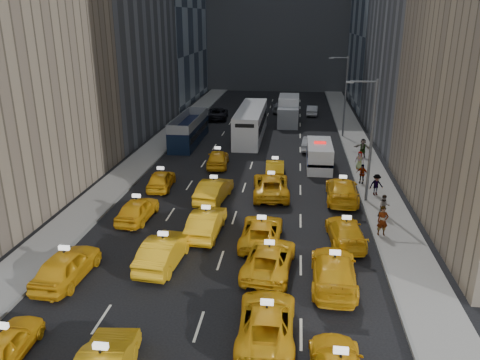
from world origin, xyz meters
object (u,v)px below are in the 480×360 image
at_px(double_decker, 189,129).
at_px(box_truck, 289,111).
at_px(taxi_2, 267,321).
at_px(city_bus, 251,123).
at_px(pedestrian_0, 383,221).
at_px(taxi_0, 5,345).
at_px(nypd_van, 319,156).

distance_m(double_decker, box_truck, 15.19).
xyz_separation_m(taxi_2, city_bus, (-4.11, 34.90, 0.96)).
relative_size(taxi_2, box_truck, 0.68).
relative_size(taxi_2, pedestrian_0, 2.76).
bearing_deg(taxi_0, double_decker, -91.67).
bearing_deg(box_truck, pedestrian_0, -73.90).
height_order(taxi_0, city_bus, city_bus).
distance_m(city_bus, box_truck, 8.82).
xyz_separation_m(taxi_2, pedestrian_0, (6.46, 10.39, 0.37)).
bearing_deg(double_decker, pedestrian_0, -58.03).
bearing_deg(box_truck, nypd_van, -75.41).
bearing_deg(box_truck, taxi_0, -97.88).
height_order(taxi_2, nypd_van, nypd_van).
relative_size(taxi_2, city_bus, 0.39).
distance_m(double_decker, city_bus, 7.15).
relative_size(taxi_0, double_decker, 0.39).
height_order(taxi_2, box_truck, box_truck).
height_order(taxi_0, nypd_van, nypd_van).
bearing_deg(taxi_2, taxi_0, 13.80).
relative_size(nypd_van, pedestrian_0, 3.08).
bearing_deg(taxi_0, city_bus, -101.39).
xyz_separation_m(taxi_0, box_truck, (10.16, 45.45, 0.99)).
relative_size(nypd_van, box_truck, 0.76).
bearing_deg(city_bus, box_truck, 68.53).
distance_m(taxi_0, city_bus, 38.12).
height_order(double_decker, city_bus, city_bus).
distance_m(nypd_van, double_decker, 15.52).
relative_size(taxi_0, pedestrian_0, 2.13).
distance_m(taxi_2, pedestrian_0, 12.24).
distance_m(taxi_2, nypd_van, 24.57).
bearing_deg(taxi_0, box_truck, -104.78).
xyz_separation_m(taxi_0, pedestrian_0, (16.67, 13.11, 0.41)).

